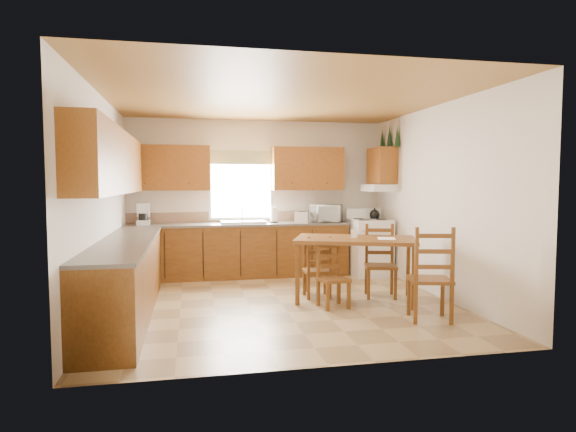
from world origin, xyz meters
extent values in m
plane|color=#9E8257|center=(0.00, 0.00, 0.00)|extent=(4.50, 4.50, 0.00)
plane|color=olive|center=(0.00, 0.00, 2.70)|extent=(4.50, 4.50, 0.00)
plane|color=silver|center=(-2.25, 0.00, 1.35)|extent=(4.50, 4.50, 0.00)
plane|color=silver|center=(2.25, 0.00, 1.35)|extent=(4.50, 4.50, 0.00)
plane|color=silver|center=(0.00, 2.25, 1.35)|extent=(4.50, 4.50, 0.00)
plane|color=silver|center=(0.00, -2.25, 1.35)|extent=(4.50, 4.50, 0.00)
cube|color=brown|center=(-0.38, 1.95, 0.44)|extent=(3.75, 0.60, 0.88)
cube|color=brown|center=(-1.95, -0.15, 0.44)|extent=(0.60, 3.60, 0.88)
cube|color=#57514B|center=(-0.38, 1.95, 0.90)|extent=(3.75, 0.63, 0.04)
cube|color=#57514B|center=(-1.95, -0.15, 0.90)|extent=(0.63, 3.60, 0.04)
cube|color=#85664F|center=(-0.38, 2.24, 1.01)|extent=(3.75, 0.01, 0.18)
cube|color=brown|center=(-1.55, 2.08, 1.85)|extent=(1.41, 0.33, 0.75)
cube|color=brown|center=(0.86, 2.08, 1.85)|extent=(1.25, 0.33, 0.75)
cube|color=brown|center=(-2.08, -0.15, 1.85)|extent=(0.33, 3.60, 0.75)
cube|color=brown|center=(2.08, 1.65, 1.90)|extent=(0.33, 0.62, 0.62)
cube|color=silver|center=(2.03, 1.65, 1.52)|extent=(0.44, 0.62, 0.12)
cube|color=silver|center=(-0.30, 2.22, 1.55)|extent=(1.13, 0.02, 1.18)
cube|color=white|center=(-0.30, 2.21, 1.55)|extent=(1.05, 0.01, 1.10)
cube|color=#546E36|center=(-0.30, 2.19, 2.05)|extent=(1.19, 0.01, 0.24)
cube|color=silver|center=(-0.30, 1.95, 0.94)|extent=(0.75, 0.45, 0.04)
cone|color=#163519|center=(2.21, 1.33, 2.38)|extent=(0.22, 0.22, 0.36)
cone|color=#163519|center=(2.21, 1.65, 2.42)|extent=(0.22, 0.22, 0.36)
cone|color=#163519|center=(2.21, 1.97, 2.38)|extent=(0.22, 0.22, 0.36)
cube|color=silver|center=(1.87, 1.64, 0.48)|extent=(0.65, 0.67, 0.96)
cube|color=silver|center=(-1.94, 1.96, 1.08)|extent=(0.20, 0.24, 0.32)
cylinder|color=white|center=(0.24, 1.98, 1.06)|extent=(0.14, 0.14, 0.27)
cube|color=silver|center=(0.70, 1.87, 1.01)|extent=(0.26, 0.21, 0.19)
imported|color=silver|center=(1.17, 1.95, 1.07)|extent=(0.61, 0.54, 0.30)
cube|color=brown|center=(1.03, -0.01, 0.43)|extent=(1.83, 1.42, 0.86)
cube|color=brown|center=(0.56, 0.27, 0.43)|extent=(0.37, 0.36, 0.86)
cube|color=brown|center=(1.56, -1.09, 0.55)|extent=(0.56, 0.54, 1.10)
cube|color=brown|center=(1.44, 0.10, 0.51)|extent=(0.52, 0.50, 1.01)
cube|color=brown|center=(0.62, -0.32, 0.43)|extent=(0.41, 0.40, 0.85)
cube|color=white|center=(1.41, -0.16, 0.86)|extent=(0.32, 0.36, 0.00)
cube|color=white|center=(1.01, 0.00, 0.92)|extent=(0.09, 0.05, 0.12)
camera|label=1|loc=(-1.17, -6.21, 1.61)|focal=30.00mm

